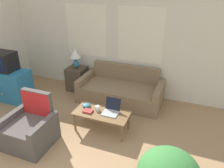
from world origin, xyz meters
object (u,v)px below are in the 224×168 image
Objects in this scene: snack_bowl at (87,105)px; couch at (121,91)px; coffee_table at (102,114)px; armchair at (31,129)px; television at (4,61)px; book_red at (88,111)px; laptop at (111,110)px; cup_navy at (97,108)px; table_lamp at (75,55)px.

couch is at bearing 73.74° from snack_bowl.
snack_bowl reaches higher than coffee_table.
television is at bearing 144.23° from armchair.
book_red is at bearing -9.82° from television.
snack_bowl is at bearing -106.26° from couch.
cup_navy is (-0.28, -0.04, -0.01)m from laptop.
television reaches higher than book_red.
couch is 1.27m from coffee_table.
cup_navy is (0.95, 0.83, 0.17)m from armchair.
coffee_table is at bearing -157.35° from laptop.
snack_bowl is at bearing 166.99° from coffee_table.
coffee_table is 10.98× the size of cup_navy.
television reaches higher than armchair.
table_lamp is 0.48× the size of coffee_table.
cup_navy is 0.19m from book_red.
television is at bearing 170.18° from book_red.
cup_navy is (1.24, -1.38, -0.51)m from table_lamp.
armchair is at bearing -142.82° from coffee_table.
television is 2.60m from cup_navy.
coffee_table is 6.49× the size of snack_bowl.
laptop is at bearing -5.28° from television.
coffee_table is at bearing 37.18° from armchair.
snack_bowl is (0.97, -1.33, -0.53)m from table_lamp.
couch is 1.84× the size of coffee_table.
couch is at bearing 63.56° from armchair.
armchair is 2.34m from table_lamp.
table_lamp is (-1.31, 0.15, 0.72)m from couch.
book_red is (-0.15, -0.11, -0.03)m from cup_navy.
television is 2.34m from snack_bowl.
coffee_table is at bearing -7.19° from television.
table_lamp is 1.65× the size of laptop.
television is (-2.60, -0.94, 0.75)m from couch.
television reaches higher than laptop.
laptop is (1.52, -1.34, -0.50)m from table_lamp.
snack_bowl is (2.25, -0.25, -0.57)m from television.
armchair is 1.52m from laptop.
coffee_table is 0.28m from book_red.
snack_bowl is at bearing 52.35° from armchair.
armchair is at bearing -137.91° from book_red.
snack_bowl is (-0.34, -1.18, 0.19)m from couch.
snack_bowl is at bearing 168.42° from cup_navy.
cup_navy is at bearing -6.79° from television.
table_lamp is (1.28, 1.08, -0.04)m from television.
laptop is at bearing 19.38° from book_red.
armchair is 1.28m from cup_navy.
table_lamp is at bearing 138.51° from laptop.
table_lamp is 1.73m from snack_bowl.
laptop is 3.20× the size of cup_navy.
coffee_table is (1.34, -1.41, -0.61)m from table_lamp.
armchair is at bearing -144.63° from laptop.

